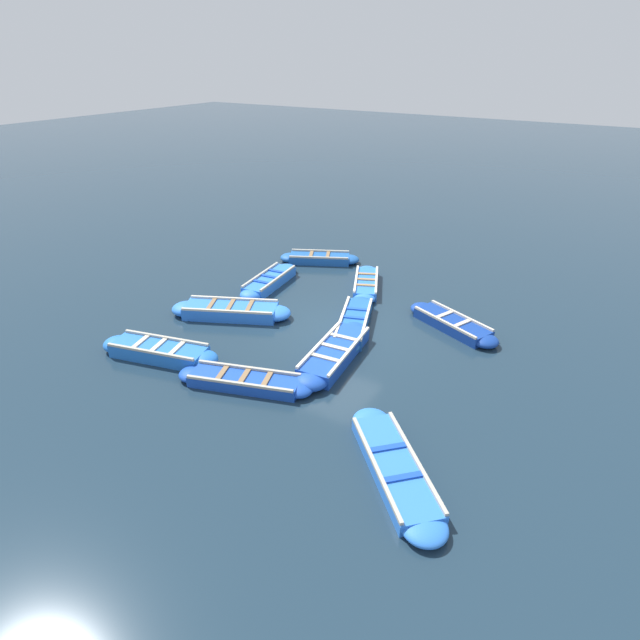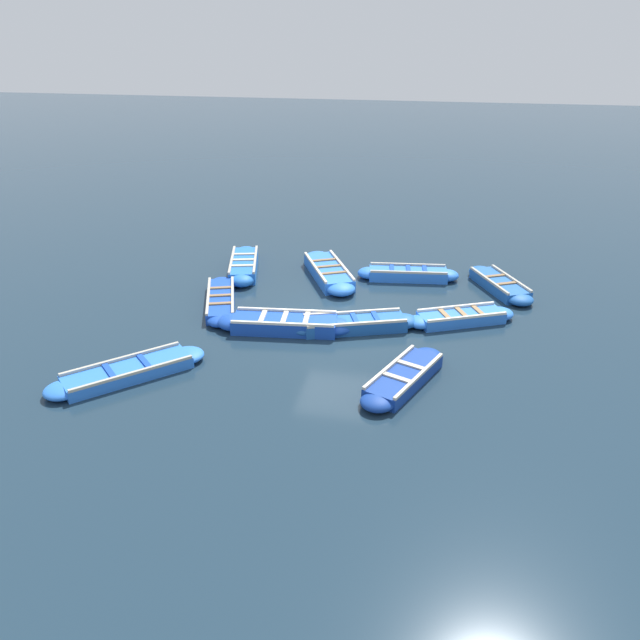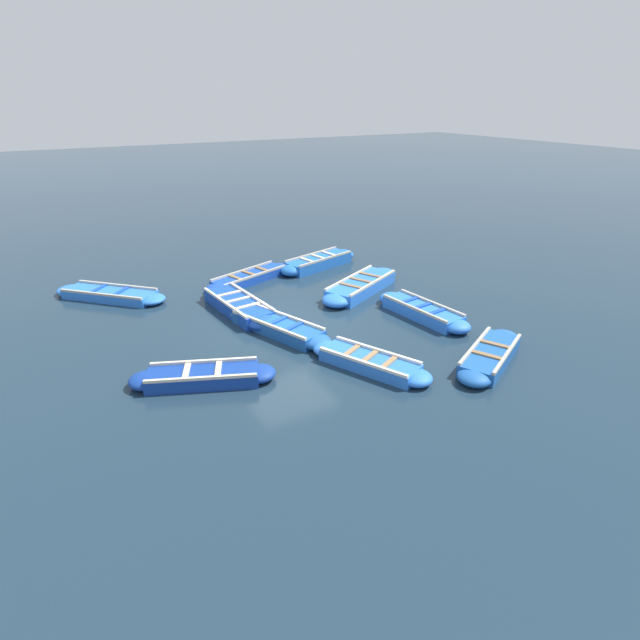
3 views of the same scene
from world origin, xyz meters
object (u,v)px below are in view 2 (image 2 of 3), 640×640
(boat_end_of_row, at_px, (404,377))
(boat_tucked, at_px, (244,265))
(boat_stern_in, at_px, (355,324))
(boat_inner_gap, at_px, (328,272))
(boat_near_quay, at_px, (499,285))
(boat_mid_row, at_px, (461,317))
(boat_outer_left, at_px, (128,372))
(boat_drifting, at_px, (221,300))
(boat_broadside, at_px, (408,274))
(boat_bow_out, at_px, (285,324))

(boat_end_of_row, distance_m, boat_tucked, 8.98)
(boat_stern_in, bearing_deg, boat_inner_gap, 111.00)
(boat_end_of_row, relative_size, boat_near_quay, 1.03)
(boat_tucked, bearing_deg, boat_mid_row, -20.64)
(boat_outer_left, bearing_deg, boat_drifting, 80.76)
(boat_inner_gap, distance_m, boat_broadside, 2.71)
(boat_drifting, xyz_separation_m, boat_near_quay, (8.52, 2.97, 0.01))
(boat_stern_in, distance_m, boat_near_quay, 5.74)
(boat_drifting, relative_size, boat_end_of_row, 1.09)
(boat_bow_out, xyz_separation_m, boat_broadside, (3.14, 4.67, -0.02))
(boat_broadside, height_order, boat_tucked, boat_tucked)
(boat_tucked, bearing_deg, boat_stern_in, -40.86)
(boat_outer_left, bearing_deg, boat_inner_gap, 64.53)
(boat_near_quay, bearing_deg, boat_broadside, 173.35)
(boat_stern_in, distance_m, boat_end_of_row, 3.12)
(boat_drifting, bearing_deg, boat_tucked, 93.81)
(boat_drifting, relative_size, boat_near_quay, 1.13)
(boat_stern_in, bearing_deg, boat_drifting, 167.81)
(boat_inner_gap, xyz_separation_m, boat_near_quay, (5.68, 0.06, -0.03))
(boat_end_of_row, xyz_separation_m, boat_broadside, (-0.40, 6.93, 0.02))
(boat_bow_out, distance_m, boat_near_quay, 7.51)
(boat_stern_in, bearing_deg, boat_tucked, 139.14)
(boat_mid_row, bearing_deg, boat_bow_out, -162.93)
(boat_inner_gap, height_order, boat_tucked, boat_tucked)
(boat_stern_in, relative_size, boat_broadside, 1.07)
(boat_tucked, bearing_deg, boat_broadside, 3.52)
(boat_outer_left, bearing_deg, boat_broadside, 51.74)
(boat_drifting, xyz_separation_m, boat_stern_in, (4.31, -0.93, 0.02))
(boat_stern_in, xyz_separation_m, boat_broadside, (1.20, 4.26, 0.00))
(boat_bow_out, xyz_separation_m, boat_inner_gap, (0.46, 4.26, 0.00))
(boat_end_of_row, bearing_deg, boat_outer_left, -171.30)
(boat_outer_left, height_order, boat_drifting, boat_drifting)
(boat_drifting, height_order, boat_tucked, boat_tucked)
(boat_drifting, height_order, boat_mid_row, boat_mid_row)
(boat_outer_left, distance_m, boat_inner_gap, 8.35)
(boat_outer_left, relative_size, boat_end_of_row, 1.00)
(boat_end_of_row, height_order, boat_bow_out, boat_bow_out)
(boat_mid_row, bearing_deg, boat_stern_in, -159.84)
(boat_mid_row, bearing_deg, boat_tucked, 159.36)
(boat_drifting, xyz_separation_m, boat_mid_row, (7.28, 0.16, 0.01))
(boat_end_of_row, bearing_deg, boat_broadside, 93.28)
(boat_tucked, bearing_deg, boat_near_quay, 0.01)
(boat_stern_in, bearing_deg, boat_mid_row, 20.16)
(boat_end_of_row, bearing_deg, boat_bow_out, 147.41)
(boat_inner_gap, distance_m, boat_mid_row, 5.23)
(boat_stern_in, distance_m, boat_mid_row, 3.16)
(boat_tucked, bearing_deg, boat_bow_out, -59.18)
(boat_outer_left, bearing_deg, boat_end_of_row, 8.70)
(boat_end_of_row, bearing_deg, boat_mid_row, 70.08)
(boat_outer_left, distance_m, boat_mid_row, 9.35)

